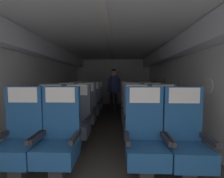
{
  "coord_description": "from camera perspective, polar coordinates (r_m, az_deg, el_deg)",
  "views": [
    {
      "loc": [
        0.19,
        -0.26,
        1.26
      ],
      "look_at": [
        0.05,
        4.04,
        0.95
      ],
      "focal_mm": 24.96,
      "sensor_mm": 36.0,
      "label": 1
    }
  ],
  "objects": [
    {
      "name": "seat_a_right_window",
      "position": [
        2.11,
        12.06,
        -17.82
      ],
      "size": [
        0.52,
        0.47,
        1.15
      ],
      "color": "#38383D",
      "rests_on": "ground"
    },
    {
      "name": "seat_d_right_window",
      "position": [
        4.6,
        6.37,
        -5.73
      ],
      "size": [
        0.52,
        0.47,
        1.15
      ],
      "color": "#38383D",
      "rests_on": "ground"
    },
    {
      "name": "ground",
      "position": [
        4.11,
        -0.96,
        -13.95
      ],
      "size": [
        3.77,
        7.67,
        0.02
      ],
      "primitive_type": "cube",
      "color": "#3D3833"
    },
    {
      "name": "seat_e_left_aisle",
      "position": [
        5.49,
        -5.96,
        -4.13
      ],
      "size": [
        0.52,
        0.47,
        1.15
      ],
      "color": "#38383D",
      "rests_on": "ground"
    },
    {
      "name": "seat_d_left_window",
      "position": [
        4.73,
        -13.33,
        -5.55
      ],
      "size": [
        0.52,
        0.47,
        1.15
      ],
      "color": "#38383D",
      "rests_on": "ground"
    },
    {
      "name": "seat_e_right_window",
      "position": [
        5.43,
        5.79,
        -4.21
      ],
      "size": [
        0.52,
        0.47,
        1.15
      ],
      "color": "#38383D",
      "rests_on": "ground"
    },
    {
      "name": "seat_a_left_window",
      "position": [
        2.41,
        -30.51,
        -15.52
      ],
      "size": [
        0.52,
        0.47,
        1.15
      ],
      "color": "#38383D",
      "rests_on": "ground"
    },
    {
      "name": "seat_d_right_aisle",
      "position": [
        4.65,
        12.31,
        -5.71
      ],
      "size": [
        0.52,
        0.47,
        1.15
      ],
      "color": "#38383D",
      "rests_on": "ground"
    },
    {
      "name": "seat_b_left_window",
      "position": [
        3.14,
        -21.67,
        -10.68
      ],
      "size": [
        0.52,
        0.47,
        1.15
      ],
      "color": "#38383D",
      "rests_on": "ground"
    },
    {
      "name": "seat_e_left_window",
      "position": [
        5.58,
        -11.02,
        -4.05
      ],
      "size": [
        0.52,
        0.47,
        1.15
      ],
      "color": "#38383D",
      "rests_on": "ground"
    },
    {
      "name": "seat_a_left_aisle",
      "position": [
        2.21,
        -18.9,
        -16.96
      ],
      "size": [
        0.52,
        0.47,
        1.15
      ],
      "color": "#38383D",
      "rests_on": "ground"
    },
    {
      "name": "seat_e_right_aisle",
      "position": [
        5.51,
        10.81,
        -4.15
      ],
      "size": [
        0.52,
        0.47,
        1.15
      ],
      "color": "#38383D",
      "rests_on": "ground"
    },
    {
      "name": "seat_b_right_aisle",
      "position": [
        3.01,
        18.37,
        -11.23
      ],
      "size": [
        0.52,
        0.47,
        1.15
      ],
      "color": "#38383D",
      "rests_on": "ground"
    },
    {
      "name": "seat_c_left_window",
      "position": [
        3.92,
        -16.7,
        -7.62
      ],
      "size": [
        0.52,
        0.47,
        1.15
      ],
      "color": "#38383D",
      "rests_on": "ground"
    },
    {
      "name": "seat_b_right_window",
      "position": [
        2.91,
        9.18,
        -11.6
      ],
      "size": [
        0.52,
        0.47,
        1.15
      ],
      "color": "#38383D",
      "rests_on": "ground"
    },
    {
      "name": "seat_c_right_aisle",
      "position": [
        3.83,
        14.64,
        -7.86
      ],
      "size": [
        0.52,
        0.47,
        1.15
      ],
      "color": "#38383D",
      "rests_on": "ground"
    },
    {
      "name": "seat_d_left_aisle",
      "position": [
        4.64,
        -7.48,
        -5.66
      ],
      "size": [
        0.52,
        0.47,
        1.15
      ],
      "color": "#38383D",
      "rests_on": "ground"
    },
    {
      "name": "seat_b_left_aisle",
      "position": [
        2.99,
        -12.9,
        -11.19
      ],
      "size": [
        0.52,
        0.47,
        1.15
      ],
      "color": "#38383D",
      "rests_on": "ground"
    },
    {
      "name": "seat_c_left_aisle",
      "position": [
        3.82,
        -9.78,
        -7.82
      ],
      "size": [
        0.52,
        0.47,
        1.15
      ],
      "color": "#38383D",
      "rests_on": "ground"
    },
    {
      "name": "seat_a_right_aisle",
      "position": [
        2.24,
        25.4,
        -16.86
      ],
      "size": [
        0.52,
        0.47,
        1.15
      ],
      "color": "#38383D",
      "rests_on": "ground"
    },
    {
      "name": "fuselage_shell",
      "position": [
        4.19,
        -0.78,
        8.58
      ],
      "size": [
        3.65,
        7.32,
        2.2
      ],
      "color": "silver",
      "rests_on": "ground"
    },
    {
      "name": "flight_attendant",
      "position": [
        5.53,
        0.58,
        1.08
      ],
      "size": [
        0.43,
        0.28,
        1.58
      ],
      "rotation": [
        0.0,
        0.0,
        3.51
      ],
      "color": "black",
      "rests_on": "ground"
    },
    {
      "name": "seat_c_right_window",
      "position": [
        3.75,
        7.36,
        -8.02
      ],
      "size": [
        0.52,
        0.47,
        1.15
      ],
      "color": "#38383D",
      "rests_on": "ground"
    }
  ]
}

